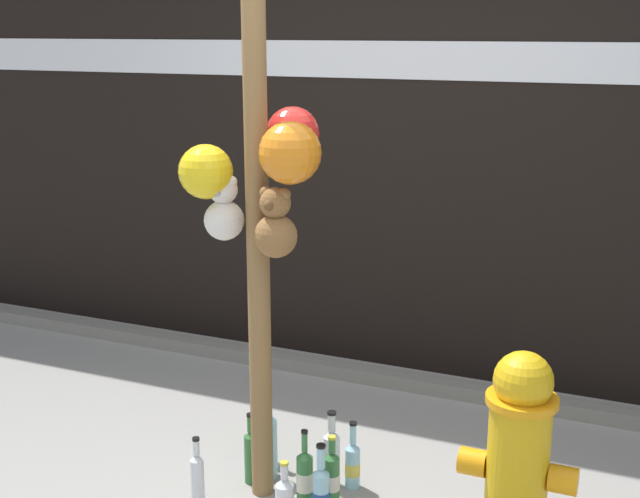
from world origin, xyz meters
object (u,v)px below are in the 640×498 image
Objects in this scene: bottle_9 at (251,454)px; bottle_5 at (353,464)px; fire_hydrant at (518,453)px; memorial_post at (258,128)px; bottle_3 at (305,479)px; bottle_0 at (197,477)px; bottle_7 at (332,456)px; bottle_2 at (332,477)px; bottle_6 at (321,493)px; bottle_4 at (260,429)px; bottle_1 at (269,444)px.

bottle_5 is at bearing 17.45° from bottle_9.
memorial_post is at bearing -178.72° from fire_hydrant.
bottle_0 is at bearing -160.13° from bottle_3.
bottle_7 is (-0.09, -0.03, 0.03)m from bottle_5.
bottle_0 is 0.99× the size of bottle_2.
fire_hydrant is 0.83m from bottle_6.
fire_hydrant is 2.47× the size of bottle_9.
fire_hydrant is 1.22m from bottle_9.
bottle_2 is 0.87× the size of bottle_4.
bottle_0 is 0.46m from bottle_3.
memorial_post is at bearing -71.27° from bottle_1.
bottle_9 is (0.13, 0.25, 0.01)m from bottle_0.
bottle_6 is (0.48, -0.38, -0.01)m from bottle_4.
bottle_1 reaches higher than bottle_5.
fire_hydrant is at bearing -1.76° from bottle_2.
memorial_post is 1.52m from bottle_6.
memorial_post reaches higher than bottle_1.
bottle_2 is (0.35, -0.10, -0.03)m from bottle_1.
bottle_5 is 0.31m from bottle_6.
bottle_5 is 0.88× the size of bottle_7.
bottle_0 is at bearing -171.04° from fire_hydrant.
bottle_3 reaches higher than bottle_2.
bottle_6 is at bearing -76.72° from bottle_7.
bottle_7 is at bearing 17.81° from bottle_9.
fire_hydrant is 1.17m from bottle_1.
bottle_1 reaches higher than bottle_7.
bottle_1 reaches higher than bottle_4.
bottle_3 is 1.08× the size of bottle_9.
bottle_2 is at bearing -67.49° from bottle_7.
bottle_3 is 0.21m from bottle_7.
bottle_1 reaches higher than bottle_2.
bottle_4 is (-0.47, 0.23, 0.02)m from bottle_2.
fire_hydrant is 1.36m from bottle_0.
bottle_6 is (0.11, -0.07, -0.00)m from bottle_3.
bottle_0 is 0.94× the size of bottle_9.
bottle_9 is (-0.40, 0.02, 0.01)m from bottle_2.
bottle_7 reaches higher than bottle_6.
bottle_9 is at bearing -125.16° from bottle_1.
memorial_post is 8.48× the size of bottle_9.
fire_hydrant reaches higher than bottle_1.
bottle_5 is 0.10m from bottle_7.
bottle_3 is 1.14× the size of bottle_5.
bottle_2 is 0.15m from bottle_7.
bottle_5 is at bearing 34.69° from bottle_0.
bottle_1 is (-0.05, 0.15, -1.46)m from memorial_post.
fire_hydrant is 2.23× the size of bottle_1.
bottle_7 reaches higher than bottle_9.
bottle_3 is at bearing -7.14° from memorial_post.
fire_hydrant is 0.90m from bottle_7.
bottle_7 is (-0.84, 0.16, -0.27)m from fire_hydrant.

